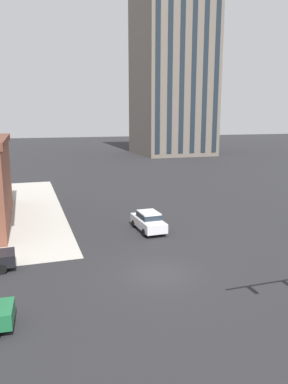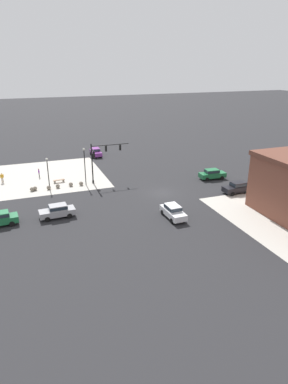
{
  "view_description": "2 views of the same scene",
  "coord_description": "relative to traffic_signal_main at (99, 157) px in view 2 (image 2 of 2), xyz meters",
  "views": [
    {
      "loc": [
        -7.41,
        -19.64,
        9.4
      ],
      "look_at": [
        1.45,
        7.5,
        3.58
      ],
      "focal_mm": 34.37,
      "sensor_mm": 36.0,
      "label": 1
    },
    {
      "loc": [
        19.13,
        43.85,
        18.34
      ],
      "look_at": [
        6.58,
        9.91,
        4.57
      ],
      "focal_mm": 31.93,
      "sensor_mm": 36.0,
      "label": 2
    }
  ],
  "objects": [
    {
      "name": "bollard_sphere_curb_b",
      "position": [
        4.8,
        -0.01,
        -4.01
      ],
      "size": [
        0.65,
        0.65,
        0.65
      ],
      "primitive_type": "sphere",
      "color": "gray",
      "rests_on": "ground"
    },
    {
      "name": "pedestrian_at_curb",
      "position": [
        9.13,
        -6.4,
        -3.45
      ],
      "size": [
        0.24,
        0.55,
        1.55
      ],
      "color": "#333333",
      "rests_on": "ground"
    },
    {
      "name": "traffic_signal_main",
      "position": [
        0.0,
        0.0,
        0.0
      ],
      "size": [
        6.25,
        2.09,
        6.51
      ],
      "color": "black",
      "rests_on": "ground"
    },
    {
      "name": "car_main_northbound_far",
      "position": [
        8.16,
        11.08,
        -3.41
      ],
      "size": [
        4.47,
        2.04,
        1.68
      ],
      "color": "#99999E",
      "rests_on": "ground"
    },
    {
      "name": "bollard_sphere_curb_a",
      "position": [
        3.2,
        0.16,
        -4.01
      ],
      "size": [
        0.65,
        0.65,
        0.65
      ],
      "primitive_type": "sphere",
      "color": "gray",
      "rests_on": "ground"
    },
    {
      "name": "car_main_southbound_far",
      "position": [
        -18.2,
        11.56,
        -3.41
      ],
      "size": [
        4.45,
        1.98,
        1.68
      ],
      "color": "black",
      "rests_on": "ground"
    },
    {
      "name": "bollard_sphere_curb_f",
      "position": [
        10.24,
        -0.04,
        -4.01
      ],
      "size": [
        0.65,
        0.65,
        0.65
      ],
      "primitive_type": "sphere",
      "color": "gray",
      "rests_on": "ground"
    },
    {
      "name": "street_lamp_mid_sidewalk",
      "position": [
        8.06,
        -0.09,
        -1.22
      ],
      "size": [
        0.36,
        0.36,
        4.89
      ],
      "color": "black",
      "rests_on": "ground"
    },
    {
      "name": "bollard_sphere_curb_c",
      "position": [
        6.83,
        0.13,
        -4.01
      ],
      "size": [
        0.65,
        0.65,
        0.65
      ],
      "primitive_type": "sphere",
      "color": "gray",
      "rests_on": "ground"
    },
    {
      "name": "car_parked_curb",
      "position": [
        -5.42,
        16.22,
        -3.41
      ],
      "size": [
        1.98,
        4.45,
        1.68
      ],
      "color": "silver",
      "rests_on": "ground"
    },
    {
      "name": "bench_near_signal",
      "position": [
        6.32,
        -2.51,
        -4.01
      ],
      "size": [
        1.83,
        0.62,
        0.49
      ],
      "color": "#9E7F66",
      "rests_on": "ground"
    },
    {
      "name": "bollard_sphere_curb_d",
      "position": [
        8.22,
        0.32,
        -4.01
      ],
      "size": [
        0.65,
        0.65,
        0.65
      ],
      "primitive_type": "sphere",
      "color": "gray",
      "rests_on": "ground"
    },
    {
      "name": "pedestrian_near_bench",
      "position": [
        14.95,
        -5.59,
        -3.38
      ],
      "size": [
        0.54,
        0.27,
        1.66
      ],
      "color": "gray",
      "rests_on": "ground"
    },
    {
      "name": "car_main_southbound_near",
      "position": [
        -3.09,
        -16.99,
        -3.41
      ],
      "size": [
        1.9,
        4.4,
        1.68
      ],
      "color": "#7A3389",
      "rests_on": "ground"
    },
    {
      "name": "sidewalk_corner_slab",
      "position": [
        8.42,
        -6.73,
        -4.33
      ],
      "size": [
        20.0,
        19.0,
        0.02
      ],
      "primitive_type": "cube",
      "color": "#B7B2A8",
      "rests_on": "ground"
    },
    {
      "name": "ground_plane",
      "position": [
        -7.58,
        7.77,
        -4.33
      ],
      "size": [
        320.0,
        320.0,
        0.0
      ],
      "primitive_type": "plane",
      "color": "#262628"
    },
    {
      "name": "street_lamp_corner_near",
      "position": [
        2.42,
        0.17,
        -0.61
      ],
      "size": [
        0.36,
        0.36,
        6.03
      ],
      "color": "black",
      "rests_on": "ground"
    },
    {
      "name": "bollard_sphere_curb_e",
      "position": [
        10.67,
        0.17,
        -4.01
      ],
      "size": [
        0.65,
        0.65,
        0.65
      ],
      "primitive_type": "sphere",
      "color": "gray",
      "rests_on": "ground"
    },
    {
      "name": "car_cross_westbound",
      "position": [
        -18.04,
        4.55,
        -3.41
      ],
      "size": [
        4.5,
        2.09,
        1.68
      ],
      "color": "#1E6B3D",
      "rests_on": "ground"
    }
  ]
}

